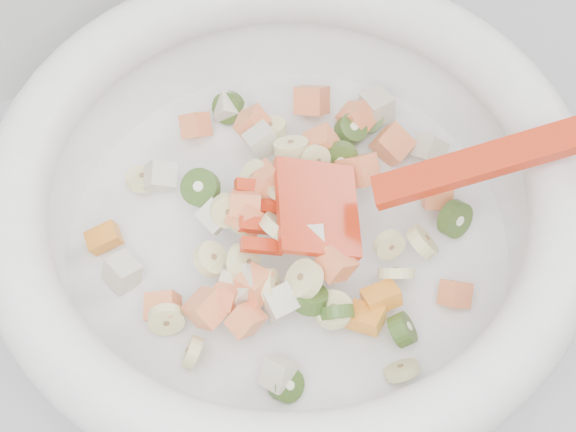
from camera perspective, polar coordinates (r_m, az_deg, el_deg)
counter at (r=1.08m, az=4.30°, el=-13.34°), size 2.00×0.60×0.90m
mixing_bowl at (r=0.61m, az=0.04°, el=0.71°), size 0.45×0.41×0.16m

